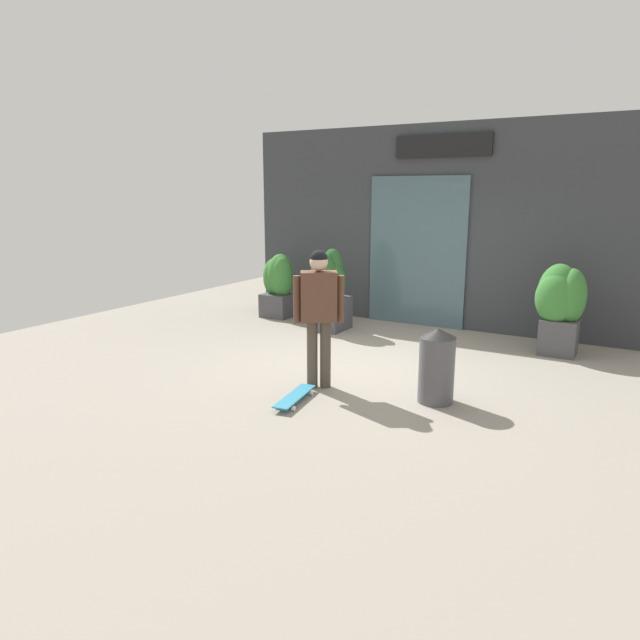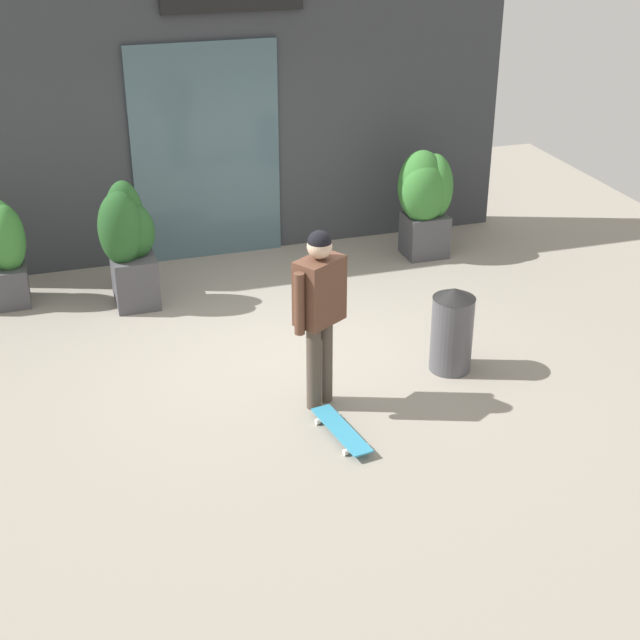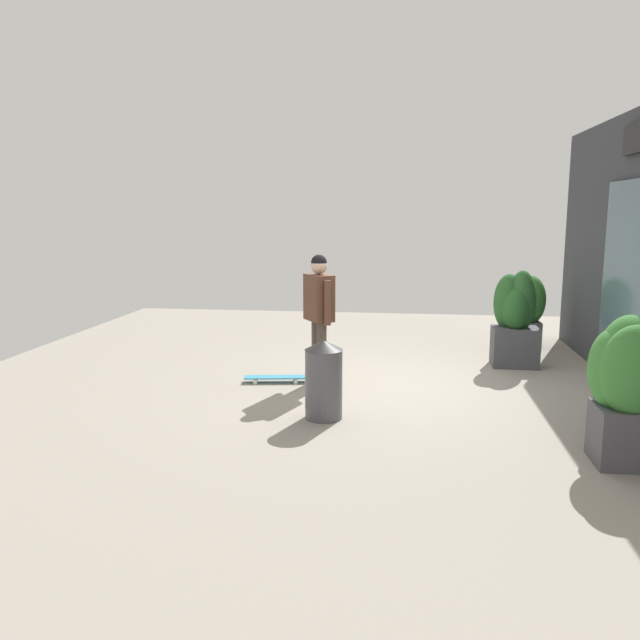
# 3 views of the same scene
# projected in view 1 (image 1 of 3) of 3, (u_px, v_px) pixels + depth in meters

# --- Properties ---
(ground_plane) EXTENTS (12.00, 12.00, 0.00)m
(ground_plane) POSITION_uv_depth(u_px,v_px,m) (361.00, 364.00, 7.93)
(ground_plane) COLOR gray
(building_facade) EXTENTS (7.07, 0.31, 3.45)m
(building_facade) POSITION_uv_depth(u_px,v_px,m) (434.00, 228.00, 9.94)
(building_facade) COLOR #383A3F
(building_facade) RESTS_ON ground_plane
(skateboarder) EXTENTS (0.53, 0.45, 1.68)m
(skateboarder) POSITION_uv_depth(u_px,v_px,m) (319.00, 305.00, 6.79)
(skateboarder) COLOR #4C4238
(skateboarder) RESTS_ON ground_plane
(skateboard) EXTENTS (0.32, 0.84, 0.08)m
(skateboard) POSITION_uv_depth(u_px,v_px,m) (295.00, 397.00, 6.51)
(skateboard) COLOR teal
(skateboard) RESTS_ON ground_plane
(planter_box_left) EXTENTS (0.61, 0.64, 1.39)m
(planter_box_left) POSITION_uv_depth(u_px,v_px,m) (330.00, 288.00, 9.75)
(planter_box_left) COLOR #47474C
(planter_box_left) RESTS_ON ground_plane
(planter_box_right) EXTENTS (0.68, 0.61, 1.33)m
(planter_box_right) POSITION_uv_depth(u_px,v_px,m) (561.00, 302.00, 8.24)
(planter_box_right) COLOR #47474C
(planter_box_right) RESTS_ON ground_plane
(planter_box_mid) EXTENTS (0.64, 0.55, 1.19)m
(planter_box_mid) POSITION_uv_depth(u_px,v_px,m) (279.00, 282.00, 10.80)
(planter_box_mid) COLOR #47474C
(planter_box_mid) RESTS_ON ground_plane
(trash_bin) EXTENTS (0.41, 0.41, 0.86)m
(trash_bin) POSITION_uv_depth(u_px,v_px,m) (437.00, 365.00, 6.43)
(trash_bin) COLOR #4C4C51
(trash_bin) RESTS_ON ground_plane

